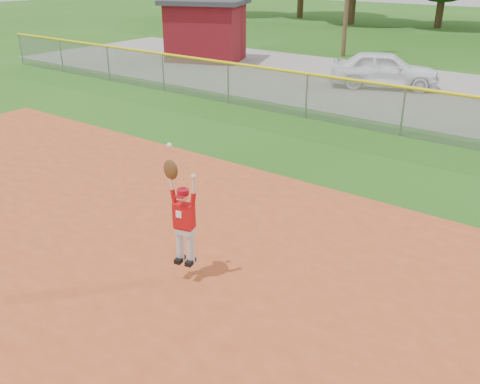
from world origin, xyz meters
name	(u,v)px	position (x,y,z in m)	size (l,w,h in m)	color
ground	(175,281)	(0.00, 0.00, 0.00)	(120.00, 120.00, 0.00)	#225112
clay_infield	(14,383)	(0.00, -3.00, 0.02)	(24.00, 16.00, 0.04)	#A6411E
parking_strip	(458,98)	(0.00, 16.00, 0.01)	(44.00, 10.00, 0.03)	gray
car_white_a	(384,69)	(-3.07, 15.89, 0.77)	(1.76, 4.37, 1.49)	white
utility_shed	(206,30)	(-13.19, 16.45, 1.56)	(4.97, 4.45, 3.07)	#5C0D12
outfield_fence	(403,108)	(0.00, 10.00, 0.88)	(40.06, 0.10, 1.55)	gray
ballplayer	(182,214)	(0.11, 0.13, 1.24)	(0.59, 0.30, 2.06)	silver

